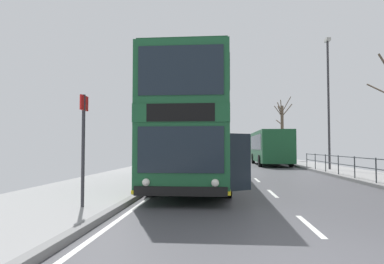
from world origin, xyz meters
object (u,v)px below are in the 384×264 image
(double_decker_bus_main, at_px, (196,129))
(street_lamp_far_side, at_px, (328,94))
(bus_stop_sign_near, at_px, (83,138))
(background_bus_far_lane, at_px, (270,147))
(bare_tree_far_00, at_px, (282,130))

(double_decker_bus_main, height_order, street_lamp_far_side, street_lamp_far_side)
(double_decker_bus_main, xyz_separation_m, bus_stop_sign_near, (-2.31, -6.19, -0.54))
(background_bus_far_lane, distance_m, street_lamp_far_side, 9.12)
(double_decker_bus_main, xyz_separation_m, background_bus_far_lane, (5.42, 16.76, -0.72))
(bare_tree_far_00, bearing_deg, street_lamp_far_side, -89.95)
(street_lamp_far_side, bearing_deg, bus_stop_sign_near, -124.81)
(background_bus_far_lane, relative_size, street_lamp_far_side, 1.14)
(background_bus_far_lane, distance_m, bare_tree_far_00, 9.21)
(background_bus_far_lane, bearing_deg, double_decker_bus_main, -107.91)
(street_lamp_far_side, bearing_deg, double_decker_bus_main, -132.70)
(double_decker_bus_main, height_order, background_bus_far_lane, double_decker_bus_main)
(background_bus_far_lane, bearing_deg, street_lamp_far_side, -71.70)
(bus_stop_sign_near, xyz_separation_m, street_lamp_far_side, (10.38, 14.94, 3.26))
(double_decker_bus_main, bearing_deg, background_bus_far_lane, 72.09)
(background_bus_far_lane, xyz_separation_m, bus_stop_sign_near, (-7.73, -22.95, 0.18))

